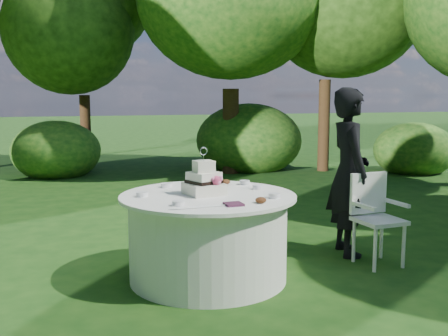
{
  "coord_description": "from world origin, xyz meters",
  "views": [
    {
      "loc": [
        -1.33,
        -4.35,
        1.63
      ],
      "look_at": [
        0.15,
        0.0,
        1.0
      ],
      "focal_mm": 42.0,
      "sensor_mm": 36.0,
      "label": 1
    }
  ],
  "objects": [
    {
      "name": "ground",
      "position": [
        0.0,
        0.0,
        0.0
      ],
      "size": [
        80.0,
        80.0,
        0.0
      ],
      "primitive_type": "plane",
      "color": "#12370F",
      "rests_on": "ground"
    },
    {
      "name": "napkins",
      "position": [
        0.06,
        -0.5,
        0.78
      ],
      "size": [
        0.14,
        0.14,
        0.02
      ],
      "primitive_type": "cube",
      "color": "#491F39",
      "rests_on": "table"
    },
    {
      "name": "feather_plume",
      "position": [
        -0.24,
        -0.5,
        0.78
      ],
      "size": [
        0.48,
        0.07,
        0.01
      ],
      "primitive_type": "ellipsoid",
      "color": "white",
      "rests_on": "table"
    },
    {
      "name": "guest",
      "position": [
        1.6,
        0.27,
        0.86
      ],
      "size": [
        0.54,
        0.7,
        1.72
      ],
      "primitive_type": "imported",
      "rotation": [
        0.0,
        0.0,
        1.35
      ],
      "color": "black",
      "rests_on": "ground"
    },
    {
      "name": "table",
      "position": [
        0.0,
        0.0,
        0.39
      ],
      "size": [
        1.56,
        1.56,
        0.77
      ],
      "color": "silver",
      "rests_on": "ground"
    },
    {
      "name": "cake",
      "position": [
        -0.03,
        0.02,
        0.88
      ],
      "size": [
        0.35,
        0.35,
        0.42
      ],
      "color": "silver",
      "rests_on": "table"
    },
    {
      "name": "chair",
      "position": [
        1.67,
        -0.09,
        0.52
      ],
      "size": [
        0.44,
        0.43,
        0.88
      ],
      "color": "silver",
      "rests_on": "ground"
    },
    {
      "name": "votives",
      "position": [
        0.05,
        0.06,
        0.79
      ],
      "size": [
        1.19,
        0.96,
        0.04
      ],
      "color": "white",
      "rests_on": "table"
    },
    {
      "name": "petal_cups",
      "position": [
        0.31,
        -0.02,
        0.79
      ],
      "size": [
        0.11,
        1.04,
        0.05
      ],
      "color": "#562D16",
      "rests_on": "table"
    }
  ]
}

